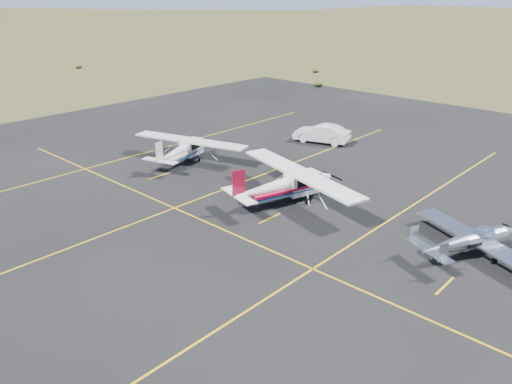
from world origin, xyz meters
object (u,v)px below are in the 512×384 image
aircraft_plain (183,149)px  sedan (322,133)px  aircraft_cessna (286,184)px  aircraft_low_wing (472,241)px

aircraft_plain → sedan: aircraft_plain is taller
aircraft_cessna → aircraft_plain: (0.65, 11.13, -0.15)m
aircraft_low_wing → aircraft_plain: (-0.47, 22.79, 0.23)m
aircraft_low_wing → aircraft_cessna: size_ratio=0.74×
aircraft_cessna → sedan: size_ratio=2.25×
aircraft_plain → sedan: (12.18, -4.76, -0.29)m
aircraft_low_wing → aircraft_plain: 22.80m
aircraft_low_wing → aircraft_plain: bearing=114.7°
aircraft_low_wing → aircraft_cessna: aircraft_cessna is taller
sedan → aircraft_low_wing: bearing=39.8°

